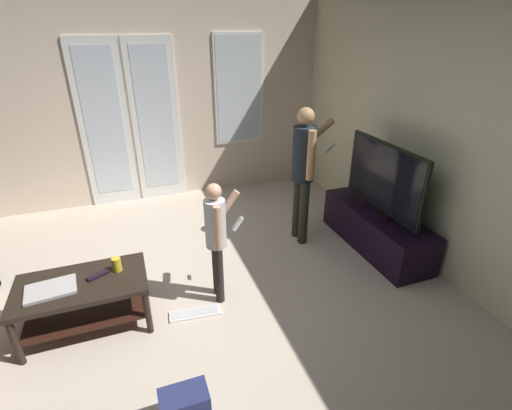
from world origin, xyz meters
TOP-DOWN VIEW (x-y plane):
  - ground_plane at (0.00, 0.00)m, footprint 5.25×5.46m
  - wall_back_with_doors at (0.04, 2.69)m, footprint 5.25×0.09m
  - wall_right_plain at (2.60, 0.00)m, footprint 0.06×5.46m
  - coffee_table at (-0.69, 0.20)m, footprint 0.99×0.56m
  - tv_stand at (2.28, 0.43)m, footprint 0.49×1.42m
  - flat_screen_tv at (2.27, 0.44)m, footprint 0.08×1.16m
  - person_adult at (1.57, 0.87)m, footprint 0.59×0.41m
  - person_child at (0.42, 0.19)m, footprint 0.37×0.30m
  - backpack at (-0.09, -0.93)m, footprint 0.30×0.22m
  - loose_keyboard at (0.16, 0.03)m, footprint 0.45×0.18m
  - laptop_closed at (-0.89, 0.17)m, footprint 0.38×0.28m
  - cup_near_edge at (-0.41, 0.27)m, footprint 0.07×0.07m
  - tv_remote_black at (-0.56, 0.23)m, footprint 0.17×0.12m

SIDE VIEW (x-z plane):
  - ground_plane at x=0.00m, z-range -0.02..0.00m
  - loose_keyboard at x=0.16m, z-range 0.00..0.02m
  - backpack at x=-0.09m, z-range 0.00..0.27m
  - tv_stand at x=2.28m, z-range 0.00..0.43m
  - coffee_table at x=-0.69m, z-range 0.10..0.54m
  - tv_remote_black at x=-0.56m, z-range 0.44..0.46m
  - laptop_closed at x=-0.89m, z-range 0.44..0.47m
  - cup_near_edge at x=-0.41m, z-range 0.44..0.56m
  - person_child at x=0.42m, z-range 0.11..1.23m
  - flat_screen_tv at x=2.27m, z-range 0.44..1.20m
  - person_adult at x=1.57m, z-range 0.15..1.67m
  - wall_back_with_doors at x=0.04m, z-range -0.04..2.73m
  - wall_right_plain at x=2.60m, z-range 0.00..2.73m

